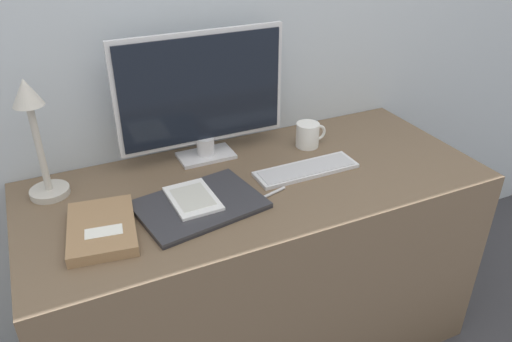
{
  "coord_description": "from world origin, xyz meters",
  "views": [
    {
      "loc": [
        -0.57,
        -0.97,
        1.5
      ],
      "look_at": [
        -0.03,
        0.2,
        0.76
      ],
      "focal_mm": 35.0,
      "sensor_mm": 36.0,
      "label": 1
    }
  ],
  "objects_px": {
    "coffee_mug": "(308,135)",
    "laptop": "(199,205)",
    "monitor": "(202,95)",
    "keyboard": "(306,169)",
    "pen": "(267,196)",
    "desk_lamp": "(35,129)",
    "notebook": "(102,228)",
    "ereader": "(193,198)"
  },
  "relations": [
    {
      "from": "ereader",
      "to": "pen",
      "type": "distance_m",
      "value": 0.22
    },
    {
      "from": "notebook",
      "to": "pen",
      "type": "distance_m",
      "value": 0.47
    },
    {
      "from": "desk_lamp",
      "to": "coffee_mug",
      "type": "distance_m",
      "value": 0.87
    },
    {
      "from": "pen",
      "to": "notebook",
      "type": "bearing_deg",
      "value": 176.78
    },
    {
      "from": "ereader",
      "to": "coffee_mug",
      "type": "height_order",
      "value": "coffee_mug"
    },
    {
      "from": "laptop",
      "to": "pen",
      "type": "distance_m",
      "value": 0.2
    },
    {
      "from": "monitor",
      "to": "ereader",
      "type": "relative_size",
      "value": 3.01
    },
    {
      "from": "monitor",
      "to": "notebook",
      "type": "bearing_deg",
      "value": -143.84
    },
    {
      "from": "desk_lamp",
      "to": "notebook",
      "type": "distance_m",
      "value": 0.34
    },
    {
      "from": "keyboard",
      "to": "notebook",
      "type": "xyz_separation_m",
      "value": [
        -0.65,
        -0.06,
        0.01
      ]
    },
    {
      "from": "pen",
      "to": "desk_lamp",
      "type": "bearing_deg",
      "value": 153.59
    },
    {
      "from": "keyboard",
      "to": "pen",
      "type": "bearing_deg",
      "value": -155.41
    },
    {
      "from": "monitor",
      "to": "notebook",
      "type": "height_order",
      "value": "monitor"
    },
    {
      "from": "coffee_mug",
      "to": "pen",
      "type": "height_order",
      "value": "coffee_mug"
    },
    {
      "from": "coffee_mug",
      "to": "ereader",
      "type": "bearing_deg",
      "value": -159.23
    },
    {
      "from": "laptop",
      "to": "pen",
      "type": "height_order",
      "value": "laptop"
    },
    {
      "from": "keyboard",
      "to": "notebook",
      "type": "height_order",
      "value": "notebook"
    },
    {
      "from": "coffee_mug",
      "to": "laptop",
      "type": "bearing_deg",
      "value": -156.6
    },
    {
      "from": "monitor",
      "to": "desk_lamp",
      "type": "height_order",
      "value": "monitor"
    },
    {
      "from": "ereader",
      "to": "desk_lamp",
      "type": "relative_size",
      "value": 0.51
    },
    {
      "from": "monitor",
      "to": "pen",
      "type": "xyz_separation_m",
      "value": [
        0.08,
        -0.31,
        -0.22
      ]
    },
    {
      "from": "coffee_mug",
      "to": "pen",
      "type": "xyz_separation_m",
      "value": [
        -0.28,
        -0.24,
        -0.04
      ]
    },
    {
      "from": "monitor",
      "to": "keyboard",
      "type": "xyz_separation_m",
      "value": [
        0.26,
        -0.23,
        -0.21
      ]
    },
    {
      "from": "keyboard",
      "to": "laptop",
      "type": "relative_size",
      "value": 0.9
    },
    {
      "from": "notebook",
      "to": "laptop",
      "type": "bearing_deg",
      "value": 1.62
    },
    {
      "from": "keyboard",
      "to": "notebook",
      "type": "distance_m",
      "value": 0.65
    },
    {
      "from": "laptop",
      "to": "ereader",
      "type": "xyz_separation_m",
      "value": [
        -0.01,
        0.02,
        0.01
      ]
    },
    {
      "from": "monitor",
      "to": "keyboard",
      "type": "height_order",
      "value": "monitor"
    },
    {
      "from": "desk_lamp",
      "to": "coffee_mug",
      "type": "relative_size",
      "value": 3.17
    },
    {
      "from": "monitor",
      "to": "keyboard",
      "type": "relative_size",
      "value": 1.64
    },
    {
      "from": "notebook",
      "to": "coffee_mug",
      "type": "xyz_separation_m",
      "value": [
        0.75,
        0.21,
        0.03
      ]
    },
    {
      "from": "monitor",
      "to": "notebook",
      "type": "xyz_separation_m",
      "value": [
        -0.39,
        -0.29,
        -0.21
      ]
    },
    {
      "from": "keyboard",
      "to": "ereader",
      "type": "relative_size",
      "value": 1.84
    },
    {
      "from": "ereader",
      "to": "coffee_mug",
      "type": "bearing_deg",
      "value": 20.77
    },
    {
      "from": "laptop",
      "to": "coffee_mug",
      "type": "distance_m",
      "value": 0.52
    },
    {
      "from": "laptop",
      "to": "ereader",
      "type": "relative_size",
      "value": 2.04
    },
    {
      "from": "coffee_mug",
      "to": "notebook",
      "type": "bearing_deg",
      "value": -164.07
    },
    {
      "from": "coffee_mug",
      "to": "monitor",
      "type": "bearing_deg",
      "value": 168.05
    },
    {
      "from": "notebook",
      "to": "ereader",
      "type": "bearing_deg",
      "value": 6.27
    },
    {
      "from": "monitor",
      "to": "pen",
      "type": "bearing_deg",
      "value": -76.57
    },
    {
      "from": "ereader",
      "to": "desk_lamp",
      "type": "bearing_deg",
      "value": 147.8
    },
    {
      "from": "monitor",
      "to": "coffee_mug",
      "type": "bearing_deg",
      "value": -11.95
    }
  ]
}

